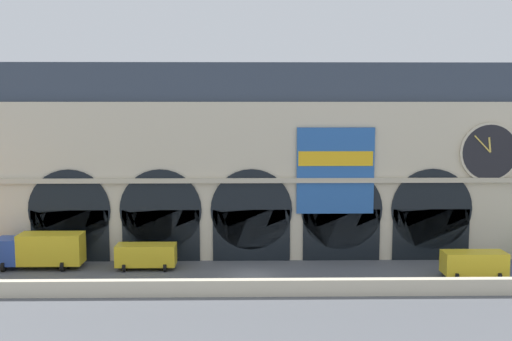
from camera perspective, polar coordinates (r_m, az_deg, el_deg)
The scene contains 6 objects.
ground_plane at distance 51.02m, azimuth -0.38°, elevation -10.07°, with size 200.00×200.00×0.00m, color #54565B.
quay_parapet_wall at distance 45.95m, azimuth -0.32°, elevation -11.14°, with size 90.00×0.70×1.26m, color beige.
station_building at distance 56.52m, azimuth -0.41°, elevation 0.68°, with size 51.57×5.12×18.19m.
box_truck_west at distance 56.17m, azimuth -19.87°, elevation -7.11°, with size 7.50×2.91×3.12m.
van_midwest at distance 53.66m, azimuth -10.47°, elevation -7.96°, with size 5.20×2.48×2.20m.
van_east at distance 53.47m, azimuth 20.14°, elevation -8.31°, with size 5.20×2.48×2.20m.
Camera 1 is at (-0.49, -48.88, 14.61)m, focal length 41.78 mm.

